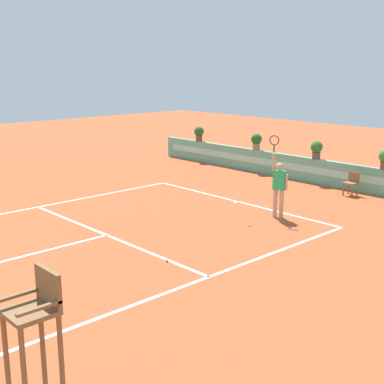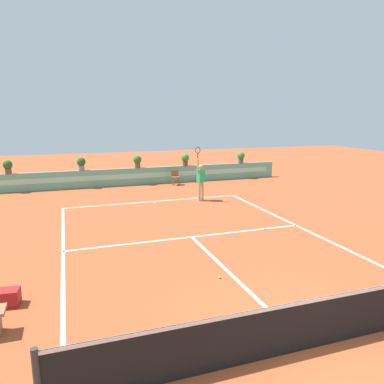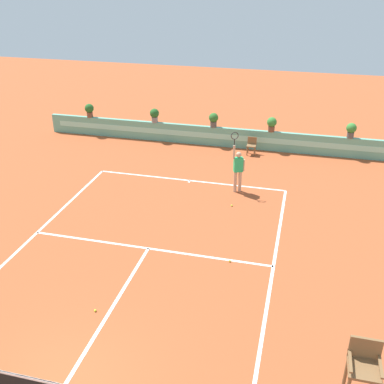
{
  "view_description": "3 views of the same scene",
  "coord_description": "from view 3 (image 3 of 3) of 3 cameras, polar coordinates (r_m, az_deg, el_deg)",
  "views": [
    {
      "loc": [
        12.05,
        -1.46,
        4.68
      ],
      "look_at": [
        0.86,
        8.88,
        1.0
      ],
      "focal_mm": 49.45,
      "sensor_mm": 36.0,
      "label": 1
    },
    {
      "loc": [
        -3.84,
        -4.81,
        4.05
      ],
      "look_at": [
        0.86,
        8.88,
        1.0
      ],
      "focal_mm": 34.49,
      "sensor_mm": 36.0,
      "label": 2
    },
    {
      "loc": [
        4.55,
        -5.66,
        8.45
      ],
      "look_at": [
        0.86,
        8.88,
        1.0
      ],
      "focal_mm": 43.09,
      "sensor_mm": 36.0,
      "label": 3
    }
  ],
  "objects": [
    {
      "name": "tennis_ball_near_baseline",
      "position": [
        13.13,
        -11.89,
        -14.16
      ],
      "size": [
        0.07,
        0.07,
        0.07
      ],
      "primitive_type": "sphere",
      "color": "#CCE033",
      "rests_on": "ground"
    },
    {
      "name": "court_lines",
      "position": [
        15.66,
        -5.05,
        -6.34
      ],
      "size": [
        8.32,
        11.94,
        0.01
      ],
      "color": "white",
      "rests_on": "ground"
    },
    {
      "name": "back_wall_barrier",
      "position": [
        23.87,
        2.44,
        6.94
      ],
      "size": [
        18.0,
        0.21,
        1.0
      ],
      "color": "#60A88E",
      "rests_on": "ground"
    },
    {
      "name": "ball_kid_chair",
      "position": [
        22.88,
        7.39,
        5.8
      ],
      "size": [
        0.44,
        0.44,
        0.85
      ],
      "color": "brown",
      "rests_on": "ground"
    },
    {
      "name": "tennis_ball_mid_court",
      "position": [
        14.74,
        4.7,
        -8.5
      ],
      "size": [
        0.07,
        0.07,
        0.07
      ],
      "primitive_type": "sphere",
      "color": "#CCE033",
      "rests_on": "ground"
    },
    {
      "name": "ground_plane",
      "position": [
        15.1,
        -5.93,
        -7.78
      ],
      "size": [
        60.0,
        60.0,
        0.0
      ],
      "primitive_type": "plane",
      "color": "#A84C28"
    },
    {
      "name": "tennis_ball_by_sideline",
      "position": [
        17.94,
        4.94,
        -1.68
      ],
      "size": [
        0.07,
        0.07,
        0.07
      ],
      "primitive_type": "sphere",
      "color": "#CCE033",
      "rests_on": "ground"
    },
    {
      "name": "tennis_player",
      "position": [
        18.71,
        5.71,
        2.98
      ],
      "size": [
        0.58,
        0.34,
        2.58
      ],
      "color": "tan",
      "rests_on": "ground"
    },
    {
      "name": "potted_plant_far_left",
      "position": [
        25.75,
        -12.59,
        9.93
      ],
      "size": [
        0.48,
        0.48,
        0.72
      ],
      "color": "brown",
      "rests_on": "back_wall_barrier"
    },
    {
      "name": "potted_plant_right",
      "position": [
        23.19,
        9.84,
        8.36
      ],
      "size": [
        0.48,
        0.48,
        0.72
      ],
      "color": "brown",
      "rests_on": "back_wall_barrier"
    },
    {
      "name": "potted_plant_left",
      "position": [
        24.36,
        -4.66,
        9.54
      ],
      "size": [
        0.48,
        0.48,
        0.72
      ],
      "color": "gray",
      "rests_on": "back_wall_barrier"
    },
    {
      "name": "potted_plant_centre",
      "position": [
        23.57,
        2.68,
        9.02
      ],
      "size": [
        0.48,
        0.48,
        0.72
      ],
      "color": "#514C47",
      "rests_on": "back_wall_barrier"
    },
    {
      "name": "potted_plant_far_right",
      "position": [
        23.25,
        19.11,
        7.33
      ],
      "size": [
        0.48,
        0.48,
        0.72
      ],
      "color": "#514C47",
      "rests_on": "back_wall_barrier"
    },
    {
      "name": "umpire_chair",
      "position": [
        10.05,
        20.21,
        -20.73
      ],
      "size": [
        0.6,
        0.6,
        2.14
      ],
      "color": "brown",
      "rests_on": "ground"
    }
  ]
}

